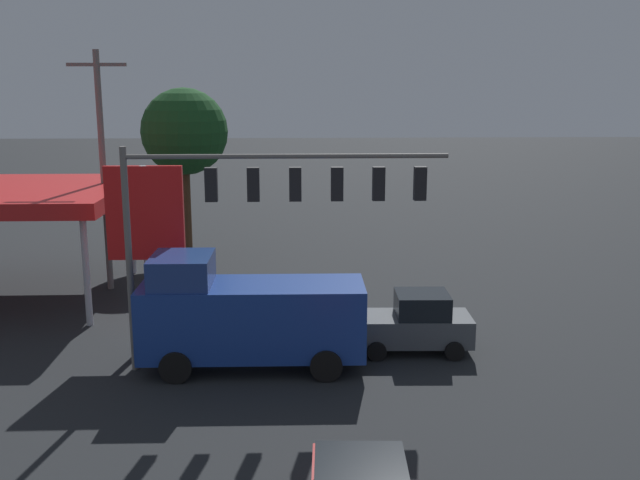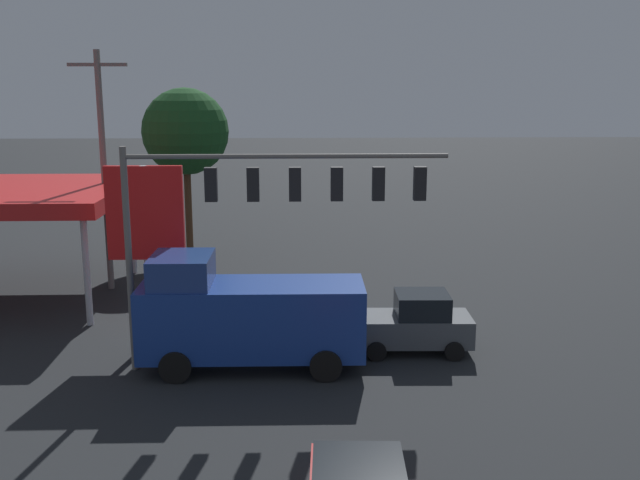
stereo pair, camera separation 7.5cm
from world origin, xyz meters
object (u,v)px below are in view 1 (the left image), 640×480
(traffic_signal_assembly, at_px, (271,197))
(utility_pole, at_px, (103,166))
(price_sign, at_px, (145,220))
(street_tree, at_px, (185,132))
(hatchback_crossing, at_px, (415,323))
(delivery_truck, at_px, (247,315))

(traffic_signal_assembly, bearing_deg, utility_pole, -51.41)
(utility_pole, bearing_deg, price_sign, 114.38)
(traffic_signal_assembly, height_order, utility_pole, utility_pole)
(traffic_signal_assembly, relative_size, street_tree, 1.13)
(traffic_signal_assembly, distance_m, price_sign, 4.96)
(utility_pole, height_order, hatchback_crossing, utility_pole)
(utility_pole, bearing_deg, delivery_truck, 125.45)
(traffic_signal_assembly, height_order, delivery_truck, traffic_signal_assembly)
(delivery_truck, height_order, street_tree, street_tree)
(utility_pole, distance_m, delivery_truck, 11.66)
(traffic_signal_assembly, relative_size, delivery_truck, 1.40)
(delivery_truck, bearing_deg, utility_pole, -53.86)
(traffic_signal_assembly, bearing_deg, price_sign, -29.63)
(price_sign, bearing_deg, delivery_truck, 145.18)
(traffic_signal_assembly, distance_m, delivery_truck, 3.73)
(hatchback_crossing, bearing_deg, utility_pole, -31.76)
(utility_pole, relative_size, price_sign, 1.66)
(price_sign, bearing_deg, street_tree, -87.75)
(traffic_signal_assembly, bearing_deg, hatchback_crossing, -165.16)
(price_sign, bearing_deg, utility_pole, -65.62)
(street_tree, bearing_deg, delivery_truck, 104.49)
(hatchback_crossing, xyz_separation_m, delivery_truck, (5.40, 1.21, 0.75))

